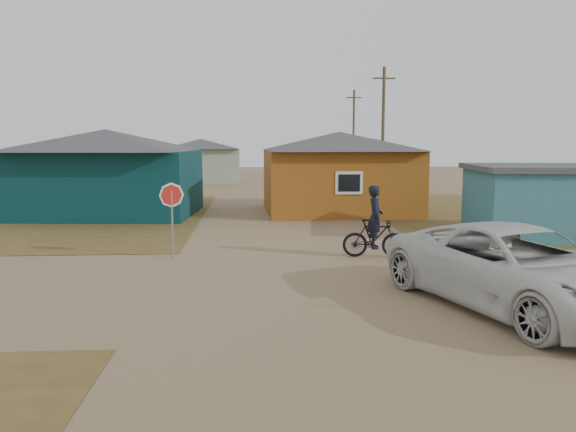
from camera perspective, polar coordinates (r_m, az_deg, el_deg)
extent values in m
plane|color=#8A6F4F|center=(13.76, 3.54, -7.04)|extent=(120.00, 120.00, 0.00)
cube|color=brown|center=(30.73, 27.13, 0.34)|extent=(20.00, 18.00, 0.00)
cube|color=#082C30|center=(27.64, -17.88, 3.20)|extent=(8.40, 6.54, 3.00)
pyramid|color=#373739|center=(27.57, -18.05, 7.35)|extent=(8.93, 7.08, 1.00)
cube|color=#905016|center=(27.60, 5.16, 3.54)|extent=(7.21, 6.24, 3.00)
pyramid|color=#373739|center=(27.52, 5.20, 7.59)|extent=(7.72, 6.76, 0.90)
cube|color=silver|center=(24.60, 6.22, 3.37)|extent=(1.20, 0.06, 1.00)
cube|color=black|center=(24.57, 6.23, 3.36)|extent=(0.95, 0.04, 0.75)
cube|color=#367078|center=(22.76, 25.85, 1.15)|extent=(6.39, 4.61, 2.40)
cube|color=#373739|center=(22.67, 26.05, 4.41)|extent=(6.71, 4.93, 0.20)
cube|color=gray|center=(47.45, -8.82, 5.11)|extent=(6.49, 5.60, 2.80)
pyramid|color=#373739|center=(47.41, -8.86, 7.28)|extent=(7.04, 6.15, 0.80)
cube|color=tan|center=(54.51, 8.86, 5.44)|extent=(6.41, 5.50, 2.80)
pyramid|color=#373739|center=(54.47, 8.90, 7.33)|extent=(6.95, 6.05, 0.80)
cube|color=gray|center=(60.52, -15.37, 5.42)|extent=(5.75, 5.28, 2.70)
pyramid|color=#373739|center=(60.48, -15.43, 7.03)|extent=(6.28, 5.81, 0.70)
cylinder|color=brown|center=(36.14, 9.62, 8.42)|extent=(0.20, 0.20, 8.00)
cube|color=brown|center=(36.34, 9.74, 13.62)|extent=(1.40, 0.10, 0.10)
cylinder|color=brown|center=(52.02, 6.67, 8.23)|extent=(0.20, 0.20, 8.00)
cube|color=brown|center=(52.16, 6.73, 11.86)|extent=(1.40, 0.10, 0.10)
cylinder|color=gray|center=(17.01, -11.67, -0.84)|extent=(0.06, 0.06, 2.03)
imported|color=black|center=(17.05, 8.80, -2.25)|extent=(1.97, 0.77, 1.15)
imported|color=black|center=(16.95, 8.84, -0.10)|extent=(0.53, 0.74, 1.90)
imported|color=silver|center=(12.60, 22.37, -4.95)|extent=(4.73, 6.84, 1.74)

